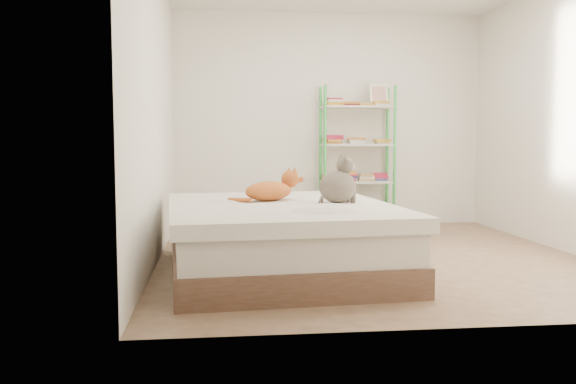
{
  "coord_description": "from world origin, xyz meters",
  "views": [
    {
      "loc": [
        -1.37,
        -5.34,
        1.07
      ],
      "look_at": [
        -0.78,
        -0.22,
        0.62
      ],
      "focal_mm": 38.0,
      "sensor_mm": 36.0,
      "label": 1
    }
  ],
  "objects": [
    {
      "name": "orange_cat",
      "position": [
        -0.95,
        -0.29,
        0.66
      ],
      "size": [
        0.58,
        0.49,
        0.21
      ],
      "primitive_type": null,
      "rotation": [
        0.0,
        0.0,
        0.51
      ],
      "color": "#D45B25",
      "rests_on": "bed"
    },
    {
      "name": "cardboard_box",
      "position": [
        0.26,
        0.97,
        0.17
      ],
      "size": [
        0.59,
        0.6,
        0.39
      ],
      "rotation": [
        0.0,
        0.0,
        -0.35
      ],
      "color": "#B57850",
      "rests_on": "ground"
    },
    {
      "name": "grey_cat",
      "position": [
        -0.41,
        -0.54,
        0.74
      ],
      "size": [
        0.4,
        0.36,
        0.38
      ],
      "primitive_type": null,
      "rotation": [
        0.0,
        0.0,
        1.86
      ],
      "color": "slate",
      "rests_on": "bed"
    },
    {
      "name": "room",
      "position": [
        0.0,
        0.0,
        1.3
      ],
      "size": [
        3.81,
        4.21,
        2.61
      ],
      "color": "#A37F64",
      "rests_on": "ground"
    },
    {
      "name": "shelf_unit",
      "position": [
        0.31,
        1.88,
        0.9
      ],
      "size": [
        0.88,
        0.36,
        1.74
      ],
      "color": "green",
      "rests_on": "ground"
    },
    {
      "name": "bed",
      "position": [
        -0.88,
        -0.52,
        0.28
      ],
      "size": [
        1.9,
        2.3,
        0.55
      ],
      "rotation": [
        0.0,
        0.0,
        0.08
      ],
      "color": "brown",
      "rests_on": "ground"
    },
    {
      "name": "white_bin",
      "position": [
        -1.14,
        1.72,
        0.2
      ],
      "size": [
        0.38,
        0.35,
        0.4
      ],
      "rotation": [
        0.0,
        0.0,
        0.14
      ],
      "color": "white",
      "rests_on": "ground"
    }
  ]
}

